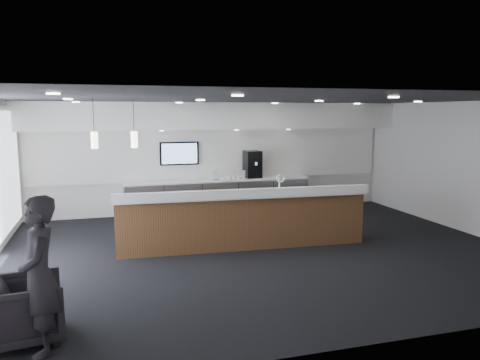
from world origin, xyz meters
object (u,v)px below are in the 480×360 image
object	(u,v)px
service_counter	(242,219)
coffee_machine	(252,164)
lounge_guest	(39,275)
armchair	(26,310)

from	to	relation	value
service_counter	coffee_machine	bearing A→B (deg)	71.99
lounge_guest	service_counter	bearing A→B (deg)	130.61
service_counter	armchair	bearing A→B (deg)	-136.26
coffee_machine	lounge_guest	size ratio (longest dim) A/B	0.41
coffee_machine	armchair	xyz separation A→B (m)	(-4.92, -6.42, -0.93)
armchair	lounge_guest	distance (m)	0.66
coffee_machine	lounge_guest	bearing A→B (deg)	-126.26
coffee_machine	lounge_guest	world-z (taller)	lounge_guest
armchair	lounge_guest	world-z (taller)	lounge_guest
service_counter	lounge_guest	bearing A→B (deg)	-131.60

